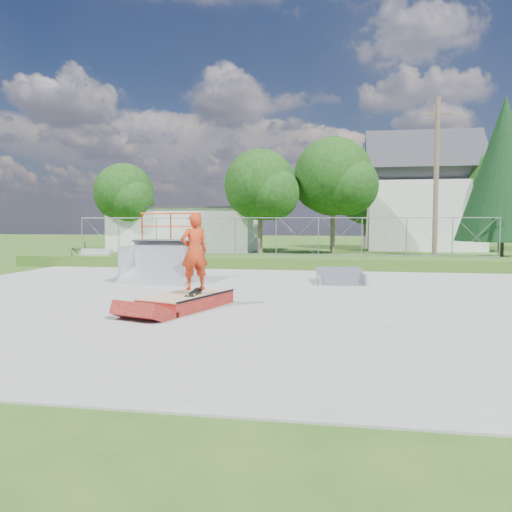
{
  "coord_description": "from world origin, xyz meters",
  "views": [
    {
      "loc": [
        3.05,
        -13.1,
        2.12
      ],
      "look_at": [
        0.59,
        1.29,
        1.1
      ],
      "focal_mm": 35.0,
      "sensor_mm": 36.0,
      "label": 1
    }
  ],
  "objects_px": {
    "flat_bank_ramp": "(340,277)",
    "skater": "(194,255)",
    "grind_box": "(187,302)",
    "quarter_pipe": "(160,248)"
  },
  "relations": [
    {
      "from": "flat_bank_ramp",
      "to": "skater",
      "type": "bearing_deg",
      "value": -128.66
    },
    {
      "from": "quarter_pipe",
      "to": "flat_bank_ramp",
      "type": "distance_m",
      "value": 6.25
    },
    {
      "from": "quarter_pipe",
      "to": "grind_box",
      "type": "bearing_deg",
      "value": -59.89
    },
    {
      "from": "grind_box",
      "to": "skater",
      "type": "distance_m",
      "value": 1.16
    },
    {
      "from": "grind_box",
      "to": "skater",
      "type": "bearing_deg",
      "value": 9.24
    },
    {
      "from": "grind_box",
      "to": "quarter_pipe",
      "type": "xyz_separation_m",
      "value": [
        -2.49,
        4.84,
        1.03
      ]
    },
    {
      "from": "flat_bank_ramp",
      "to": "skater",
      "type": "distance_m",
      "value": 6.62
    },
    {
      "from": "grind_box",
      "to": "flat_bank_ramp",
      "type": "bearing_deg",
      "value": 74.74
    },
    {
      "from": "grind_box",
      "to": "skater",
      "type": "height_order",
      "value": "skater"
    },
    {
      "from": "quarter_pipe",
      "to": "skater",
      "type": "bearing_deg",
      "value": -58.21
    }
  ]
}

